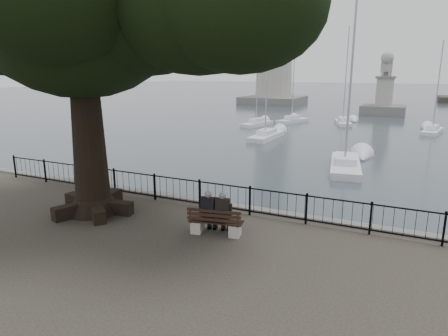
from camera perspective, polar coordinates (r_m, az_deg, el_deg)
The scene contains 14 objects.
harbor at distance 15.16m, azimuth 0.82°, elevation -7.32°, with size 260.00×260.00×1.20m.
railing at distance 14.38m, azimuth 0.00°, elevation -4.03°, with size 22.06×0.06×1.00m.
bench at distance 12.44m, azimuth -1.21°, elevation -8.15°, with size 1.75×0.81×0.89m.
person_left at distance 12.47m, azimuth -2.10°, elevation -6.45°, with size 0.48×0.75×1.41m.
person_right at distance 12.35m, azimuth -0.07°, elevation -6.63°, with size 0.48×0.75×1.41m.
tree at distance 14.01m, azimuth -16.57°, elevation 22.05°, with size 13.22×9.23×10.80m.
lighthouse at distance 76.12m, azimuth 7.35°, elevation 19.34°, with size 10.51×10.51×31.99m.
lion_monument at distance 60.06m, azimuth 21.89°, elevation 9.10°, with size 5.73×5.73×8.52m.
sailboat_b at distance 36.19m, azimuth 6.09°, elevation 4.71°, with size 1.73×5.63×11.20m.
sailboat_c at distance 25.87m, azimuth 16.95°, elevation 0.54°, with size 2.69×6.35×11.11m.
sailboat_e at distance 44.87m, azimuth 4.76°, elevation 6.52°, with size 2.27×5.10×11.51m.
sailboat_f at distance 47.66m, azimuth 16.64°, elevation 6.39°, with size 2.71×5.08×10.86m.
sailboat_g at distance 44.15m, azimuth 27.61°, elevation 4.80°, with size 2.22×5.05×8.86m.
sailboat_h at distance 48.28m, azimuth 9.75°, elevation 6.88°, with size 2.99×4.95×11.57m.
Camera 1 is at (5.86, -9.88, 4.95)m, focal length 32.00 mm.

